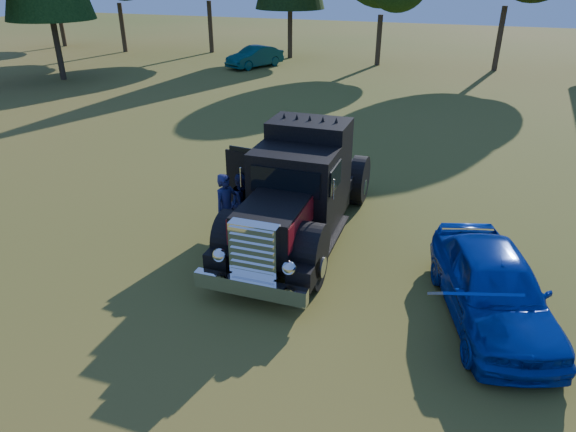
# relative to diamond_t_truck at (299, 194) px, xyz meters

# --- Properties ---
(ground) EXTENTS (120.00, 120.00, 0.00)m
(ground) POSITION_rel_diamond_t_truck_xyz_m (1.46, -2.79, -1.28)
(ground) COLOR #43581A
(ground) RESTS_ON ground
(diamond_t_truck) EXTENTS (3.38, 7.16, 3.00)m
(diamond_t_truck) POSITION_rel_diamond_t_truck_xyz_m (0.00, 0.00, 0.00)
(diamond_t_truck) COLOR black
(diamond_t_truck) RESTS_ON ground
(hotrod_coupe) EXTENTS (3.00, 4.83, 1.89)m
(hotrod_coupe) POSITION_rel_diamond_t_truck_xyz_m (4.77, -2.02, -0.51)
(hotrod_coupe) COLOR #083CB1
(hotrod_coupe) RESTS_ON ground
(spectator_near) EXTENTS (0.69, 0.82, 1.90)m
(spectator_near) POSITION_rel_diamond_t_truck_xyz_m (-1.69, -0.77, -0.33)
(spectator_near) COLOR #1E2246
(spectator_near) RESTS_ON ground
(spectator_far) EXTENTS (0.76, 0.90, 1.64)m
(spectator_far) POSITION_rel_diamond_t_truck_xyz_m (-1.59, 0.02, -0.46)
(spectator_far) COLOR #20224B
(spectator_far) RESTS_ON ground
(distant_teal_car) EXTENTS (3.24, 4.53, 1.42)m
(distant_teal_car) POSITION_rel_diamond_t_truck_xyz_m (-10.61, 23.07, -0.57)
(distant_teal_car) COLOR #0B423B
(distant_teal_car) RESTS_ON ground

